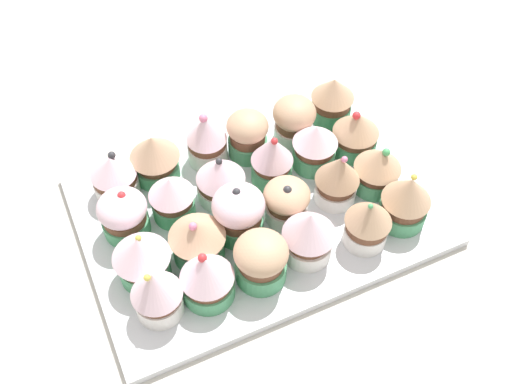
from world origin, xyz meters
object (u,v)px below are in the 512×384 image
(cupcake_15, at_px, (272,159))
(cupcake_16, at_px, (315,145))
(cupcake_21, at_px, (248,134))
(cupcake_14, at_px, (221,179))
(baking_tray, at_px, (256,209))
(cupcake_2, at_px, (261,260))
(cupcake_19, at_px, (155,157))
(cupcake_20, at_px, (207,139))
(cupcake_13, at_px, (172,197))
(cupcake_17, at_px, (356,132))
(cupcake_3, at_px, (309,234))
(cupcake_5, at_px, (406,200))
(cupcake_12, at_px, (124,214))
(cupcake_10, at_px, (337,178))
(cupcake_7, at_px, (197,238))
(cupcake_18, at_px, (114,176))
(cupcake_22, at_px, (294,119))
(cupcake_8, at_px, (239,213))
(cupcake_0, at_px, (156,292))
(cupcake_23, at_px, (332,99))
(cupcake_1, at_px, (207,277))
(cupcake_11, at_px, (377,168))
(cupcake_4, at_px, (368,222))
(cupcake_6, at_px, (142,257))
(cupcake_9, at_px, (286,201))

(cupcake_15, bearing_deg, cupcake_16, 1.46)
(cupcake_21, bearing_deg, cupcake_14, -138.43)
(baking_tray, height_order, cupcake_2, cupcake_2)
(cupcake_14, distance_m, cupcake_19, 0.09)
(cupcake_16, xyz_separation_m, cupcake_19, (-0.20, 0.06, 0.00))
(cupcake_19, height_order, cupcake_20, cupcake_20)
(cupcake_13, bearing_deg, cupcake_17, 0.54)
(cupcake_3, distance_m, cupcake_14, 0.14)
(cupcake_5, height_order, cupcake_12, cupcake_5)
(cupcake_10, relative_size, cupcake_13, 1.15)
(baking_tray, distance_m, cupcake_7, 0.11)
(baking_tray, relative_size, cupcake_17, 6.14)
(cupcake_18, xyz_separation_m, cupcake_22, (0.25, -0.01, 0.00))
(cupcake_5, relative_size, cupcake_8, 1.03)
(cupcake_0, height_order, cupcake_15, cupcake_15)
(cupcake_14, bearing_deg, baking_tray, -46.58)
(cupcake_7, bearing_deg, cupcake_18, 114.59)
(cupcake_23, bearing_deg, cupcake_14, -161.25)
(cupcake_13, bearing_deg, cupcake_23, 14.86)
(cupcake_13, bearing_deg, cupcake_10, -17.05)
(baking_tray, relative_size, cupcake_22, 6.39)
(cupcake_1, height_order, cupcake_8, cupcake_8)
(cupcake_7, height_order, cupcake_11, same)
(cupcake_0, distance_m, cupcake_12, 0.12)
(cupcake_4, height_order, cupcake_18, cupcake_4)
(cupcake_21, bearing_deg, cupcake_8, -118.58)
(cupcake_6, bearing_deg, cupcake_18, 87.54)
(cupcake_3, bearing_deg, cupcake_2, -175.13)
(cupcake_9, relative_size, cupcake_17, 0.87)
(cupcake_4, bearing_deg, cupcake_17, 65.15)
(cupcake_1, relative_size, cupcake_11, 1.08)
(cupcake_7, bearing_deg, cupcake_9, 4.41)
(cupcake_10, xyz_separation_m, cupcake_19, (-0.19, 0.13, -0.00))
(cupcake_22, bearing_deg, cupcake_9, -120.43)
(cupcake_2, relative_size, cupcake_12, 1.00)
(cupcake_0, xyz_separation_m, cupcake_21, (0.18, 0.18, -0.00))
(cupcake_3, bearing_deg, cupcake_1, -179.14)
(baking_tray, distance_m, cupcake_14, 0.06)
(cupcake_1, relative_size, cupcake_2, 1.11)
(cupcake_13, bearing_deg, cupcake_7, -84.74)
(cupcake_19, bearing_deg, cupcake_7, -87.81)
(cupcake_20, bearing_deg, cupcake_21, -12.04)
(cupcake_12, xyz_separation_m, cupcake_14, (0.13, 0.00, 0.00))
(cupcake_9, distance_m, cupcake_22, 0.14)
(cupcake_11, bearing_deg, cupcake_23, 86.56)
(cupcake_5, relative_size, cupcake_19, 1.09)
(cupcake_1, height_order, cupcake_6, cupcake_1)
(cupcake_0, bearing_deg, cupcake_8, 26.63)
(baking_tray, bearing_deg, cupcake_3, -73.08)
(cupcake_8, height_order, cupcake_15, cupcake_15)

